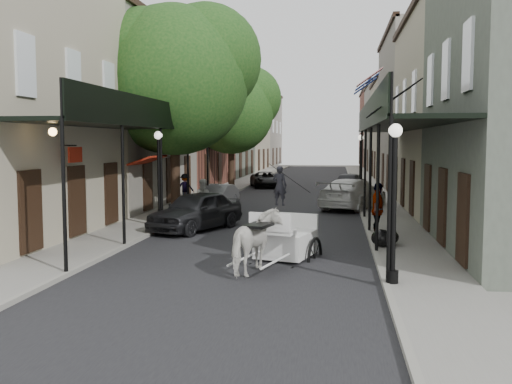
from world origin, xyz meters
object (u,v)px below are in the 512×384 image
(lamppost_left, at_px, (159,177))
(carriage, at_px, (291,220))
(pedestrian_sidewalk_left, at_px, (185,187))
(horse, at_px, (257,242))
(lamppost_right_near, at_px, (394,201))
(car_left_mid, at_px, (218,196))
(car_right_near, at_px, (353,194))
(lamppost_right_far, at_px, (360,166))
(tree_far, at_px, (237,107))
(car_left_near, at_px, (196,211))
(car_left_far, at_px, (265,180))
(tree_near, at_px, (184,74))
(pedestrian_walking, at_px, (204,199))
(car_right_far, at_px, (350,183))
(pedestrian_sidewalk_right, at_px, (378,210))

(lamppost_left, bearing_deg, carriage, -39.25)
(pedestrian_sidewalk_left, bearing_deg, horse, 104.24)
(lamppost_right_near, relative_size, lamppost_left, 1.00)
(lamppost_right_near, height_order, car_left_mid, lamppost_right_near)
(car_right_near, bearing_deg, pedestrian_sidewalk_left, 13.27)
(lamppost_right_far, distance_m, horse, 19.33)
(tree_far, xyz_separation_m, carriage, (5.67, -22.69, -4.76))
(car_left_near, xyz_separation_m, car_left_far, (0.00, 21.35, -0.18))
(lamppost_right_near, relative_size, horse, 1.90)
(lamppost_right_far, xyz_separation_m, car_left_far, (-6.70, 9.25, -1.46))
(lamppost_left, height_order, car_left_far, lamppost_left)
(lamppost_left, height_order, horse, lamppost_left)
(tree_near, height_order, lamppost_right_far, tree_near)
(tree_near, height_order, lamppost_right_near, tree_near)
(pedestrian_sidewalk_left, relative_size, car_left_near, 0.34)
(lamppost_right_near, distance_m, car_left_far, 30.04)
(horse, height_order, car_right_near, horse)
(tree_near, height_order, pedestrian_walking, tree_near)
(lamppost_right_far, height_order, car_left_mid, lamppost_right_far)
(carriage, relative_size, car_left_far, 0.65)
(car_right_far, bearing_deg, pedestrian_sidewalk_left, 47.23)
(pedestrian_walking, distance_m, car_right_far, 14.96)
(lamppost_right_near, xyz_separation_m, pedestrian_walking, (-7.13, 11.08, -1.16))
(tree_far, distance_m, carriage, 23.87)
(carriage, distance_m, pedestrian_walking, 8.81)
(tree_near, distance_m, car_left_mid, 7.07)
(lamppost_left, bearing_deg, car_left_mid, 85.43)
(pedestrian_walking, bearing_deg, car_right_near, 24.12)
(tree_near, relative_size, car_right_far, 2.26)
(pedestrian_sidewalk_left, distance_m, car_left_near, 9.92)
(pedestrian_sidewalk_left, bearing_deg, car_right_near, 164.67)
(tree_far, xyz_separation_m, pedestrian_sidewalk_left, (-1.36, -8.84, -4.95))
(lamppost_right_far, bearing_deg, tree_far, 143.49)
(horse, bearing_deg, lamppost_right_far, -84.95)
(pedestrian_sidewalk_right, distance_m, car_right_far, 17.84)
(lamppost_right_near, bearing_deg, lamppost_left, 135.71)
(lamppost_right_far, relative_size, pedestrian_sidewalk_right, 1.97)
(carriage, relative_size, car_right_far, 0.65)
(tree_far, distance_m, pedestrian_sidewalk_right, 21.79)
(horse, bearing_deg, lamppost_right_near, 178.40)
(lamppost_left, relative_size, car_left_mid, 1.04)
(tree_far, xyz_separation_m, lamppost_right_far, (8.35, -6.18, -3.79))
(pedestrian_walking, distance_m, car_left_mid, 4.95)
(car_right_near, height_order, car_right_far, car_right_near)
(pedestrian_sidewalk_left, relative_size, car_right_far, 0.36)
(lamppost_left, xyz_separation_m, carriage, (5.52, -4.51, -0.98))
(car_left_mid, bearing_deg, car_left_far, 95.08)
(lamppost_left, height_order, car_right_far, lamppost_left)
(car_left_near, distance_m, car_left_mid, 8.15)
(tree_near, distance_m, car_right_near, 10.39)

